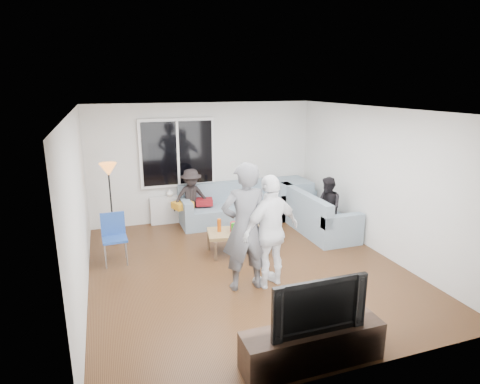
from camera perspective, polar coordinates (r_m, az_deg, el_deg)
name	(u,v)px	position (r m, az deg, el deg)	size (l,w,h in m)	color
floor	(246,268)	(6.90, 0.85, -10.74)	(5.00, 5.50, 0.04)	#56351C
ceiling	(247,109)	(6.22, 0.94, 11.72)	(5.00, 5.50, 0.04)	white
wall_back	(204,162)	(9.02, -5.09, 4.25)	(5.00, 0.04, 2.60)	silver
wall_front	(343,263)	(4.09, 14.36, -9.72)	(5.00, 0.04, 2.60)	silver
wall_left	(77,208)	(6.09, -22.03, -2.10)	(0.04, 5.50, 2.60)	silver
wall_right	(378,181)	(7.64, 18.97, 1.51)	(0.04, 5.50, 2.60)	silver
window_frame	(178,153)	(8.78, -8.82, 5.49)	(1.62, 0.06, 1.47)	white
window_glass	(178,153)	(8.74, -8.77, 5.45)	(1.50, 0.02, 1.35)	black
window_mullion	(178,153)	(8.73, -8.76, 5.44)	(0.05, 0.03, 1.35)	white
radiator	(180,209)	(9.03, -8.46, -2.33)	(1.30, 0.12, 0.62)	silver
potted_plant	(192,186)	(8.92, -6.76, 0.92)	(0.22, 0.18, 0.40)	#305B24
vase	(170,193)	(8.86, -9.92, -0.10)	(0.16, 0.16, 0.16)	white
sofa_back_section	(233,204)	(8.90, -1.03, -1.65)	(2.30, 0.85, 0.85)	gray
sofa_right_section	(318,211)	(8.54, 11.01, -2.67)	(0.85, 2.00, 0.85)	gray
sofa_corner	(289,198)	(9.39, 6.92, -0.86)	(0.85, 0.85, 0.85)	gray
cushion_yellow	(183,205)	(8.59, -8.13, -1.83)	(0.38, 0.32, 0.14)	orange
cushion_red	(204,202)	(8.76, -5.10, -1.39)	(0.36, 0.30, 0.13)	maroon
coffee_table	(238,241)	(7.41, -0.23, -7.00)	(1.10, 0.60, 0.40)	#A98652
pitcher	(235,227)	(7.30, -0.74, -4.94)	(0.17, 0.17, 0.17)	maroon
side_chair	(115,240)	(7.19, -17.30, -6.44)	(0.40, 0.40, 0.86)	#224594
floor_lamp	(111,204)	(8.00, -17.76, -1.65)	(0.32, 0.32, 1.56)	orange
player_left	(245,227)	(5.88, 0.70, -5.00)	(0.70, 0.46, 1.93)	#4D4E52
player_right	(271,231)	(6.03, 4.41, -5.56)	(1.01, 0.42, 1.72)	white
spectator_right	(327,207)	(8.20, 12.28, -2.14)	(0.59, 0.46, 1.21)	black
spectator_back	(192,198)	(8.64, -6.88, -0.85)	(0.81, 0.47, 1.26)	black
tv_console	(312,346)	(4.77, 10.22, -20.61)	(1.60, 0.40, 0.44)	#36221B
television	(315,302)	(4.48, 10.54, -15.08)	(1.08, 0.14, 0.62)	black
bottle_c	(238,223)	(7.45, -0.25, -4.41)	(0.07, 0.07, 0.20)	black
bottle_b	(233,229)	(7.13, -0.95, -5.25)	(0.08, 0.08, 0.22)	#228919
bottle_a	(219,225)	(7.29, -2.96, -4.72)	(0.07, 0.07, 0.24)	#D1530C
bottle_e	(254,221)	(7.54, 2.06, -4.10)	(0.07, 0.07, 0.22)	black
bottle_d	(250,225)	(7.30, 1.42, -4.64)	(0.07, 0.07, 0.24)	orange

